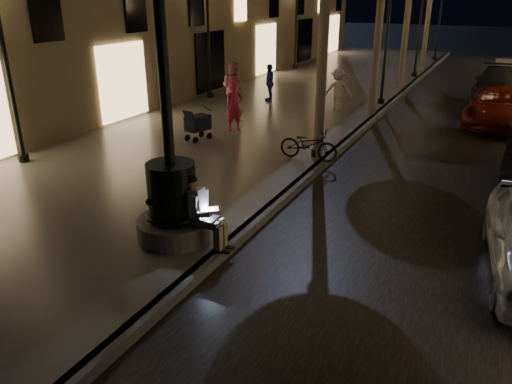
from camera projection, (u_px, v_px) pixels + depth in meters
The scene contains 22 objects.
ground at pixel (382, 114), 20.02m from camera, with size 120.00×120.00×0.00m, color black.
cobble_lane at pixel (461, 121), 18.79m from camera, with size 6.00×45.00×0.02m, color black.
promenade at pixel (290, 102), 21.61m from camera, with size 8.00×45.00×0.20m, color slate.
curb_strip at pixel (382, 111), 19.98m from camera, with size 0.25×45.00×0.20m, color #59595B.
fountain_lamppost at pixel (172, 188), 9.15m from camera, with size 1.40×1.40×5.21m.
seated_man_laptop at pixel (201, 209), 9.01m from camera, with size 0.98×0.33×1.35m.
lamp_curb_a at pixel (321, 46), 13.10m from camera, with size 0.36×0.36×4.81m.
lamp_curb_b at pixel (388, 27), 19.76m from camera, with size 0.36×0.36×4.81m.
lamp_curb_c at pixel (421, 18), 26.43m from camera, with size 0.36×0.36×4.81m.
lamp_curb_d at pixel (441, 13), 33.09m from camera, with size 0.36×0.36×4.81m.
lamp_left_a at pixel (4, 48), 12.66m from camera, with size 0.36×0.36×4.81m.
lamp_left_b at pixel (208, 25), 20.99m from camera, with size 0.36×0.36×4.81m.
lamp_left_c at pixel (296, 16), 29.32m from camera, with size 0.36×0.36×4.81m.
stroller at pixel (198, 123), 15.55m from camera, with size 0.63×1.09×1.10m.
car_third at pixel (501, 107), 18.13m from camera, with size 2.20×4.78×1.33m, color maroon.
car_rear at pixel (498, 84), 22.36m from camera, with size 1.97×4.84×1.41m, color #303136.
car_fifth at pixel (509, 72), 26.02m from camera, with size 1.36×3.90×1.29m, color #AAA9A5.
pedestrian_red at pixel (234, 107), 16.55m from camera, with size 0.59×0.39×1.62m, color #CA2846.
pedestrian_pink at pixel (233, 87), 19.20m from camera, with size 0.92×0.72×1.90m, color pink.
pedestrian_white at pixel (338, 90), 19.39m from camera, with size 1.05×0.60×1.62m, color silver.
pedestrian_blue at pixel (270, 83), 21.11m from camera, with size 0.91×0.38×1.55m, color #283895.
bicycle at pixel (309, 144), 13.80m from camera, with size 0.58×1.66×0.87m, color black.
Camera 1 is at (4.13, -4.96, 4.58)m, focal length 35.00 mm.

